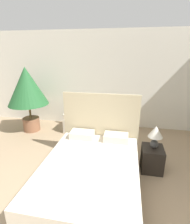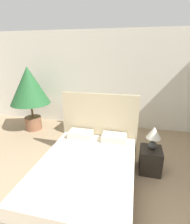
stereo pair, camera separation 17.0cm
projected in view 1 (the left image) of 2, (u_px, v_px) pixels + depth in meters
name	position (u px, v px, depth m)	size (l,w,h in m)	color
wall_back	(107.00, 80.00, 5.33)	(10.00, 0.06, 2.90)	silver
bed	(91.00, 172.00, 3.00)	(1.62, 2.20, 1.47)	brown
armchair_near_window_left	(77.00, 122.00, 5.28)	(0.66, 0.67, 0.85)	beige
armchair_near_window_right	(105.00, 124.00, 5.13)	(0.65, 0.66, 0.85)	beige
potted_palm	(27.00, 89.00, 4.95)	(1.14, 1.14, 1.90)	brown
nightstand	(152.00, 159.00, 3.50)	(0.41, 0.46, 0.49)	black
table_lamp	(155.00, 134.00, 3.34)	(0.28, 0.28, 0.46)	#333333
side_table	(91.00, 125.00, 5.20)	(0.33, 0.33, 0.44)	gold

